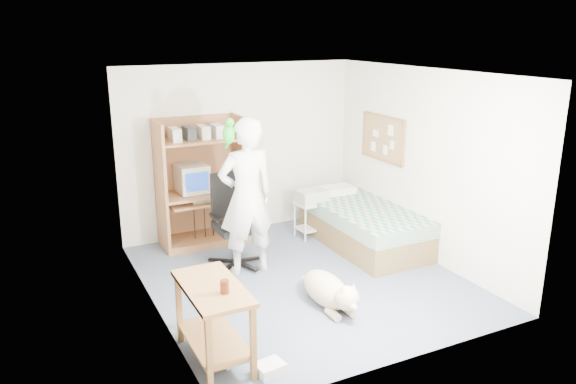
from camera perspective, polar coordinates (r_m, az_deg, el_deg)
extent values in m
plane|color=#4D5669|center=(7.02, 1.45, -8.74)|extent=(4.00, 4.00, 0.00)
cube|color=silver|center=(8.36, -4.91, 4.36)|extent=(3.60, 0.02, 2.50)
cube|color=silver|center=(7.58, 13.66, 2.70)|extent=(0.02, 4.00, 2.50)
cube|color=silver|center=(6.00, -13.87, -0.89)|extent=(0.02, 4.00, 2.50)
cube|color=white|center=(6.38, 1.61, 12.05)|extent=(3.60, 4.00, 0.02)
cube|color=brown|center=(7.80, -12.80, 0.47)|extent=(0.04, 0.60, 1.80)
cube|color=brown|center=(8.13, -4.85, 1.47)|extent=(0.04, 0.60, 1.80)
cube|color=brown|center=(8.21, -9.37, 1.46)|extent=(1.20, 0.02, 1.80)
cube|color=brown|center=(7.99, -8.69, -0.12)|extent=(1.12, 0.60, 0.04)
cube|color=brown|center=(7.94, -8.48, -0.96)|extent=(1.00, 0.50, 0.03)
cube|color=brown|center=(7.81, -8.93, 5.24)|extent=(1.12, 0.55, 0.03)
cube|color=brown|center=(8.21, -8.49, -4.75)|extent=(1.12, 0.60, 0.10)
cube|color=brown|center=(8.05, 7.68, -4.14)|extent=(1.00, 2.00, 0.36)
cube|color=teal|center=(7.96, 7.76, -2.25)|extent=(1.02, 2.02, 0.20)
cube|color=white|center=(8.56, 4.81, 0.15)|extent=(0.55, 0.35, 0.12)
cube|color=brown|center=(5.16, -7.68, -9.63)|extent=(0.50, 1.00, 0.04)
cube|color=brown|center=(4.92, -8.02, -16.13)|extent=(0.05, 0.05, 0.70)
cube|color=brown|center=(5.03, -3.55, -15.16)|extent=(0.05, 0.05, 0.70)
cube|color=brown|center=(5.67, -10.99, -11.60)|extent=(0.05, 0.05, 0.70)
cube|color=brown|center=(5.77, -7.10, -10.89)|extent=(0.05, 0.05, 0.70)
cube|color=brown|center=(5.41, -7.46, -14.68)|extent=(0.46, 0.92, 0.03)
cube|color=olive|center=(8.21, 9.61, 5.39)|extent=(0.03, 0.90, 0.60)
cube|color=brown|center=(8.16, 9.70, 7.53)|extent=(0.04, 0.94, 0.04)
cube|color=brown|center=(8.28, 9.50, 3.29)|extent=(0.04, 0.94, 0.04)
cylinder|color=black|center=(7.41, -5.18, -7.04)|extent=(0.67, 0.67, 0.07)
cylinder|color=black|center=(7.33, -5.23, -5.53)|extent=(0.07, 0.07, 0.44)
cube|color=black|center=(7.23, -5.28, -3.57)|extent=(0.51, 0.51, 0.09)
cube|color=black|center=(7.35, -6.08, -0.26)|extent=(0.47, 0.07, 0.61)
cube|color=black|center=(7.09, -7.41, -2.63)|extent=(0.05, 0.33, 0.04)
cube|color=black|center=(7.28, -3.28, -2.01)|extent=(0.05, 0.33, 0.04)
imported|color=white|center=(6.89, -4.24, -0.53)|extent=(0.72, 0.47, 1.97)
ellipsoid|color=#1F9415|center=(6.65, -6.05, 5.87)|extent=(0.14, 0.14, 0.23)
sphere|color=#1F9415|center=(6.58, -5.95, 7.04)|extent=(0.10, 0.10, 0.10)
cone|color=#DE5213|center=(6.53, -5.79, 6.98)|extent=(0.04, 0.04, 0.04)
cylinder|color=#1F9415|center=(6.72, -6.18, 4.82)|extent=(0.03, 0.16, 0.14)
ellipsoid|color=beige|center=(6.37, 3.85, -9.81)|extent=(0.37, 0.78, 0.35)
sphere|color=beige|center=(6.00, 6.00, -10.67)|extent=(0.26, 0.26, 0.26)
cone|color=beige|center=(5.90, 5.60, -9.86)|extent=(0.08, 0.08, 0.10)
cone|color=beige|center=(5.96, 6.68, -9.59)|extent=(0.08, 0.08, 0.10)
ellipsoid|color=beige|center=(5.94, 6.56, -11.46)|extent=(0.09, 0.14, 0.09)
cylinder|color=beige|center=(6.72, 2.05, -8.93)|extent=(0.07, 0.25, 0.13)
cube|color=silver|center=(8.20, 2.40, -1.14)|extent=(0.47, 0.38, 0.04)
cube|color=silver|center=(8.33, 2.37, -3.65)|extent=(0.43, 0.35, 0.03)
cylinder|color=silver|center=(8.07, 1.67, -3.36)|extent=(0.03, 0.03, 0.52)
cylinder|color=silver|center=(8.25, 4.08, -2.95)|extent=(0.03, 0.03, 0.52)
cylinder|color=silver|center=(8.32, 0.70, -2.73)|extent=(0.03, 0.03, 0.52)
cylinder|color=silver|center=(8.50, 3.05, -2.35)|extent=(0.03, 0.03, 0.52)
cube|color=#A9AAA5|center=(8.17, 2.41, -0.42)|extent=(0.44, 0.35, 0.18)
cube|color=beige|center=(7.94, -9.74, 1.40)|extent=(0.42, 0.44, 0.39)
cube|color=navy|center=(7.74, -9.22, 1.05)|extent=(0.33, 0.03, 0.26)
cube|color=beige|center=(7.91, -8.19, -0.80)|extent=(0.45, 0.16, 0.03)
cylinder|color=yellow|center=(8.03, -6.17, 0.66)|extent=(0.08, 0.08, 0.12)
cylinder|color=#44190A|center=(4.98, -6.46, -9.55)|extent=(0.08, 0.08, 0.12)
cube|color=white|center=(5.26, -1.84, -17.47)|extent=(0.28, 0.23, 0.10)
cube|color=#A4A4A0|center=(5.44, -6.29, -16.46)|extent=(0.25, 0.27, 0.08)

